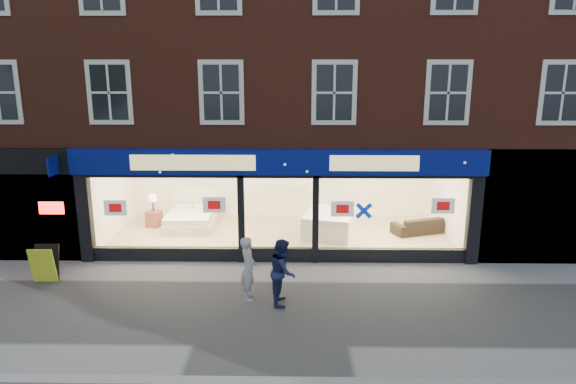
{
  "coord_description": "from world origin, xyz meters",
  "views": [
    {
      "loc": [
        0.5,
        -10.85,
        5.48
      ],
      "look_at": [
        0.28,
        2.5,
        2.2
      ],
      "focal_mm": 32.0,
      "sensor_mm": 36.0,
      "label": 1
    }
  ],
  "objects_px": {
    "sofa": "(420,225)",
    "pedestrian_grey": "(248,268)",
    "display_bed": "(191,219)",
    "pedestrian_blue": "(283,271)",
    "a_board": "(45,264)",
    "mattress_stack": "(330,223)"
  },
  "relations": [
    {
      "from": "pedestrian_blue",
      "to": "a_board",
      "type": "bearing_deg",
      "value": 81.94
    },
    {
      "from": "mattress_stack",
      "to": "sofa",
      "type": "relative_size",
      "value": 1.2
    },
    {
      "from": "sofa",
      "to": "pedestrian_grey",
      "type": "relative_size",
      "value": 1.17
    },
    {
      "from": "a_board",
      "to": "pedestrian_grey",
      "type": "bearing_deg",
      "value": -11.25
    },
    {
      "from": "sofa",
      "to": "pedestrian_blue",
      "type": "xyz_separation_m",
      "value": [
        -4.41,
        -5.05,
        0.42
      ]
    },
    {
      "from": "display_bed",
      "to": "mattress_stack",
      "type": "relative_size",
      "value": 0.89
    },
    {
      "from": "sofa",
      "to": "pedestrian_blue",
      "type": "bearing_deg",
      "value": 29.51
    },
    {
      "from": "sofa",
      "to": "a_board",
      "type": "bearing_deg",
      "value": 1.01
    },
    {
      "from": "display_bed",
      "to": "pedestrian_blue",
      "type": "height_order",
      "value": "pedestrian_blue"
    },
    {
      "from": "pedestrian_grey",
      "to": "pedestrian_blue",
      "type": "xyz_separation_m",
      "value": [
        0.83,
        -0.19,
        0.01
      ]
    },
    {
      "from": "a_board",
      "to": "pedestrian_blue",
      "type": "height_order",
      "value": "pedestrian_blue"
    },
    {
      "from": "mattress_stack",
      "to": "display_bed",
      "type": "bearing_deg",
      "value": 171.63
    },
    {
      "from": "mattress_stack",
      "to": "sofa",
      "type": "bearing_deg",
      "value": 4.45
    },
    {
      "from": "sofa",
      "to": "pedestrian_grey",
      "type": "bearing_deg",
      "value": 23.49
    },
    {
      "from": "display_bed",
      "to": "sofa",
      "type": "relative_size",
      "value": 1.07
    },
    {
      "from": "pedestrian_grey",
      "to": "a_board",
      "type": "bearing_deg",
      "value": 73.85
    },
    {
      "from": "a_board",
      "to": "pedestrian_blue",
      "type": "bearing_deg",
      "value": -11.66
    },
    {
      "from": "a_board",
      "to": "sofa",
      "type": "bearing_deg",
      "value": 18.82
    },
    {
      "from": "sofa",
      "to": "pedestrian_grey",
      "type": "distance_m",
      "value": 7.16
    },
    {
      "from": "mattress_stack",
      "to": "a_board",
      "type": "xyz_separation_m",
      "value": [
        -7.62,
        -3.72,
        0.02
      ]
    },
    {
      "from": "display_bed",
      "to": "a_board",
      "type": "bearing_deg",
      "value": -123.32
    },
    {
      "from": "display_bed",
      "to": "pedestrian_blue",
      "type": "distance_m",
      "value": 6.43
    }
  ]
}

